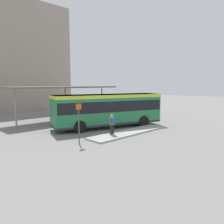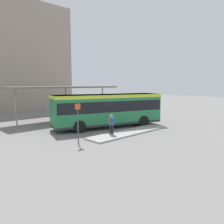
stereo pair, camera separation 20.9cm
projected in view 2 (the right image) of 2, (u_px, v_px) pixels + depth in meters
The scene contains 11 objects.
ground_plane at pixel (108, 127), 21.06m from camera, with size 120.00×120.00×0.00m, color slate.
curb_island at pixel (129, 132), 18.51m from camera, with size 8.26×1.80×0.12m.
city_bus at pixel (108, 108), 20.83m from camera, with size 10.78×5.70×3.16m.
pedestrian_waiting at pixel (112, 123), 17.30m from camera, with size 0.47×0.51×1.61m.
bicycle_white at pixel (143, 112), 29.55m from camera, with size 0.48×1.71×0.74m.
bicycle_blue at pixel (139, 111), 30.17m from camera, with size 0.48×1.72×0.74m.
bicycle_red at pixel (133, 111), 30.52m from camera, with size 0.48×1.57×0.68m.
station_shelter at pixel (65, 88), 25.45m from camera, with size 13.55×3.49×3.85m.
potted_planter_near_shelter at pixel (56, 118), 22.28m from camera, with size 0.88×0.88×1.29m.
potted_planter_far_side at pixel (74, 115), 23.81m from camera, with size 0.98×0.98×1.40m.
platform_sign at pixel (78, 122), 14.92m from camera, with size 0.44×0.08×2.80m.
Camera 2 is at (-14.12, -15.15, 4.11)m, focal length 35.00 mm.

